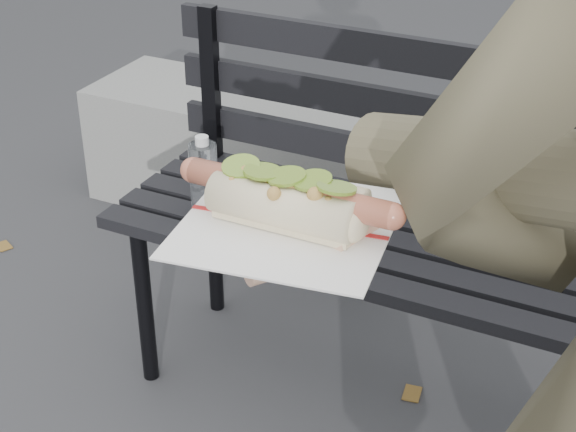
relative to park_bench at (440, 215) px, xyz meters
name	(u,v)px	position (x,y,z in m)	size (l,w,h in m)	color
park_bench	(440,215)	(0.00, 0.00, 0.00)	(1.50, 0.44, 0.88)	black
concrete_block	(265,157)	(-0.80, 0.68, -0.32)	(1.20, 0.40, 0.40)	slate
held_hotdog	(516,193)	(0.32, -0.97, 0.60)	(0.62, 0.32, 0.20)	brown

